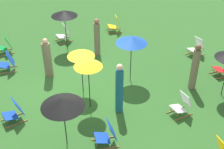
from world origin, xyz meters
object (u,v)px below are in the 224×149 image
object	(u,v)px
deckchair_10	(197,47)
deckchair_12	(14,112)
deckchair_5	(5,46)
umbrella_1	(132,40)
deckchair_8	(64,34)
person_3	(97,38)
umbrella_3	(88,63)
person_1	(195,68)
umbrella_5	(64,13)
deckchair_7	(223,67)
person_0	(47,59)
umbrella_2	(63,103)
person_4	(119,89)
deckchair_11	(107,135)
deckchair_1	(115,25)
deckchair_2	(182,105)
umbrella_0	(81,53)
deckchair_6	(7,63)

from	to	relation	value
deckchair_10	deckchair_12	distance (m)	8.28
deckchair_5	umbrella_1	xyz separation A→B (m)	(3.84, 4.57, 1.40)
umbrella_1	deckchair_5	bearing A→B (deg)	-130.03
deckchair_8	person_3	xyz separation A→B (m)	(1.81, 1.12, 0.47)
umbrella_3	person_1	size ratio (longest dim) A/B	1.04
deckchair_10	umbrella_5	distance (m)	6.06
deckchair_7	deckchair_12	distance (m)	8.19
umbrella_5	umbrella_1	bearing A→B (deg)	29.02
person_0	person_1	world-z (taller)	person_1
umbrella_2	person_4	size ratio (longest dim) A/B	0.92
person_1	deckchair_11	bearing A→B (deg)	-112.03
deckchair_1	umbrella_1	bearing A→B (deg)	-3.88
deckchair_2	deckchair_12	xyz separation A→B (m)	(-1.50, -5.41, 0.00)
deckchair_12	umbrella_3	size ratio (longest dim) A/B	0.43
deckchair_5	umbrella_0	xyz separation A→B (m)	(3.96, 2.60, 1.26)
deckchair_5	person_3	distance (m)	4.22
deckchair_8	umbrella_3	distance (m)	5.47
deckchair_12	umbrella_0	world-z (taller)	umbrella_0
deckchair_12	umbrella_0	size ratio (longest dim) A/B	0.48
umbrella_5	person_0	distance (m)	2.51
umbrella_1	umbrella_3	xyz separation A→B (m)	(1.14, -1.98, 0.05)
deckchair_10	deckchair_6	bearing A→B (deg)	-112.73
person_1	umbrella_1	bearing A→B (deg)	-168.24
deckchair_7	umbrella_0	size ratio (longest dim) A/B	0.47
deckchair_1	deckchair_10	world-z (taller)	same
deckchair_6	deckchair_10	xyz separation A→B (m)	(1.42, 8.08, 0.00)
deckchair_10	umbrella_0	bearing A→B (deg)	-92.62
deckchair_5	umbrella_1	world-z (taller)	umbrella_1
deckchair_6	deckchair_11	size ratio (longest dim) A/B	1.00
deckchair_5	umbrella_1	size ratio (longest dim) A/B	0.44
deckchair_1	deckchair_7	distance (m)	5.91
person_4	deckchair_11	bearing A→B (deg)	-10.79
umbrella_3	person_4	bearing A→B (deg)	59.26
deckchair_5	deckchair_11	xyz separation A→B (m)	(6.85, 2.60, 0.00)
umbrella_5	person_3	size ratio (longest dim) A/B	1.09
deckchair_10	deckchair_5	bearing A→B (deg)	-122.93
deckchair_6	person_4	distance (m)	5.28
deckchair_1	deckchair_11	bearing A→B (deg)	-13.47
umbrella_0	person_4	bearing A→B (deg)	29.86
person_0	deckchair_7	bearing A→B (deg)	-130.72
deckchair_2	deckchair_1	bearing A→B (deg)	170.62
deckchair_1	person_3	distance (m)	2.57
deckchair_6	umbrella_1	world-z (taller)	umbrella_1
deckchair_7	deckchair_8	size ratio (longest dim) A/B	0.99
umbrella_2	person_3	world-z (taller)	umbrella_2
deckchair_2	person_1	distance (m)	1.73
deckchair_6	deckchair_12	distance (m)	3.29
umbrella_3	person_3	bearing A→B (deg)	159.12
person_3	deckchair_10	bearing A→B (deg)	2.62
deckchair_5	deckchair_6	bearing A→B (deg)	-7.49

